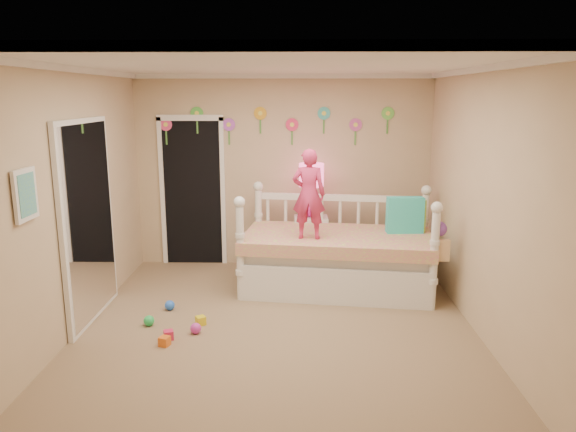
{
  "coord_description": "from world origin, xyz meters",
  "views": [
    {
      "loc": [
        0.21,
        -5.12,
        2.32
      ],
      "look_at": [
        0.1,
        0.6,
        1.05
      ],
      "focal_mm": 33.85,
      "sensor_mm": 36.0,
      "label": 1
    }
  ],
  "objects_px": {
    "table_lamp": "(311,182)",
    "nightstand": "(311,243)",
    "child": "(309,194)",
    "daybed": "(337,239)"
  },
  "relations": [
    {
      "from": "nightstand",
      "to": "daybed",
      "type": "bearing_deg",
      "value": -68.4
    },
    {
      "from": "child",
      "to": "nightstand",
      "type": "relative_size",
      "value": 1.42
    },
    {
      "from": "table_lamp",
      "to": "nightstand",
      "type": "bearing_deg",
      "value": 90.0
    },
    {
      "from": "nightstand",
      "to": "table_lamp",
      "type": "distance_m",
      "value": 0.84
    },
    {
      "from": "daybed",
      "to": "child",
      "type": "distance_m",
      "value": 0.73
    },
    {
      "from": "daybed",
      "to": "child",
      "type": "height_order",
      "value": "child"
    },
    {
      "from": "daybed",
      "to": "nightstand",
      "type": "height_order",
      "value": "daybed"
    },
    {
      "from": "child",
      "to": "nightstand",
      "type": "bearing_deg",
      "value": -87.05
    },
    {
      "from": "daybed",
      "to": "child",
      "type": "bearing_deg",
      "value": -141.69
    },
    {
      "from": "child",
      "to": "table_lamp",
      "type": "relative_size",
      "value": 1.46
    }
  ]
}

